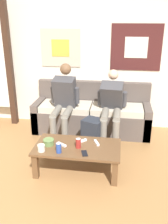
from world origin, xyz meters
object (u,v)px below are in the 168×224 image
Objects in this scene: person_seated_adult at (64,101)px; game_controller_near_right at (82,141)px; drink_can_blue at (59,148)px; couch at (92,115)px; drink_can_red at (78,143)px; game_controller_far_center at (97,143)px; game_controller_near_left at (62,144)px; coffee_table at (78,150)px; pillar_candle at (41,148)px; person_seated_teen at (112,105)px; ceramic_bowl at (49,142)px; cell_phone at (85,153)px; backpack at (92,135)px.

person_seated_adult is 0.93m from game_controller_near_right.
couch is at bearing 80.97° from drink_can_blue.
drink_can_red reaches higher than game_controller_far_center.
game_controller_near_right is (0.24, 0.13, 0.00)m from game_controller_near_left.
drink_can_blue is (-0.20, -0.19, 0.12)m from coffee_table.
person_seated_adult is 9.62× the size of drink_can_red.
couch is 1.82× the size of coffee_table.
pillar_candle is 0.71× the size of game_controller_near_left.
person_seated_teen is at bearing -43.78° from couch.
drink_can_red reaches higher than ceramic_bowl.
game_controller_near_right is at bearing 104.98° from cell_phone.
person_seated_adult is at bearing -178.91° from person_seated_teen.
person_seated_adult is at bearing -140.10° from couch.
backpack is 3.86× the size of drink_can_red.
person_seated_teen is at bearing 66.94° from game_controller_near_right.
pillar_candle is at bearing -139.61° from game_controller_near_left.
backpack is 0.51m from game_controller_far_center.
backpack is 0.69m from game_controller_near_left.
couch is 14.16× the size of game_controller_near_left.
pillar_candle is at bearing -155.46° from coffee_table.
person_seated_adult reaches higher than couch.
game_controller_far_center is 0.98× the size of cell_phone.
person_seated_teen is 1.26m from drink_can_blue.
cell_phone is at bearing -55.81° from coffee_table.
person_seated_teen is at bearing 52.90° from backpack.
couch is at bearing 97.78° from backpack.
drink_can_red reaches higher than game_controller_near_left.
game_controller_near_right is at bearing -89.76° from couch.
couch is at bearing 79.44° from game_controller_near_left.
coffee_table is 7.52× the size of ceramic_bowl.
backpack is at bearing 61.26° from game_controller_near_left.
backpack is (0.09, -0.67, -0.06)m from couch.
drink_can_red is at bearing -146.94° from game_controller_far_center.
coffee_table is 11.06× the size of pillar_candle.
person_seated_adult is 7.99× the size of cell_phone.
drink_can_blue is (-0.32, -0.77, 0.19)m from backpack.
drink_can_blue reaches higher than game_controller_near_left.
person_seated_teen is (0.38, 0.92, 0.31)m from coffee_table.
coffee_table is 2.27× the size of backpack.
drink_can_blue reaches higher than game_controller_far_center.
couch is at bearing 88.49° from coffee_table.
pillar_candle is at bearing -160.46° from drink_can_red.
person_seated_teen is 0.90m from game_controller_near_right.
cell_phone is (0.32, -0.16, -0.01)m from game_controller_near_left.
person_seated_adult is at bearing 147.46° from backpack.
drink_can_red is at bearing -99.73° from backpack.
couch is 1.43m from cell_phone.
drink_can_blue is at bearing -80.46° from person_seated_adult.
pillar_candle is (-0.54, -0.77, 0.17)m from backpack.
ceramic_bowl is 0.17m from game_controller_near_left.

